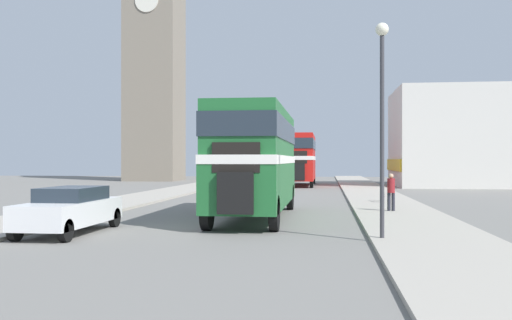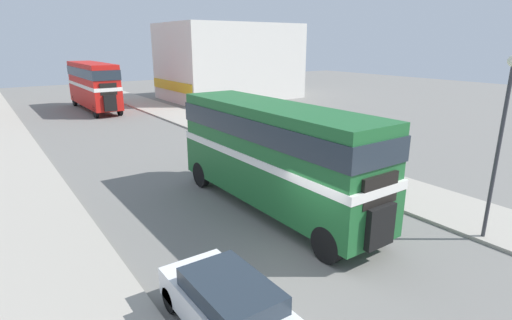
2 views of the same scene
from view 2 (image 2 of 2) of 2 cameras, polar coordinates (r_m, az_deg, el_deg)
ground_plane at (r=12.79m, az=8.33°, el=-13.34°), size 120.00×120.00×0.00m
sidewalk_right at (r=17.71m, az=24.56°, el=-5.79°), size 3.50×120.00×0.12m
double_decker_bus at (r=15.04m, az=2.55°, el=1.63°), size 2.46×10.13×4.12m
bus_distant at (r=41.40m, az=-22.26°, el=10.22°), size 2.38×10.42×4.46m
car_parked_near at (r=9.22m, az=-3.06°, el=-20.85°), size 1.66×4.50×1.41m
pedestrian_walking at (r=20.67m, az=10.20°, el=1.31°), size 0.31×0.31×1.56m
bicycle_on_pavement at (r=24.80m, az=1.63°, el=2.87°), size 0.05×1.76×0.78m
street_lamp at (r=14.41m, az=31.81°, el=4.56°), size 0.36×0.36×5.86m
shop_building_block at (r=47.56m, az=-3.85°, el=13.86°), size 14.58×10.22×8.31m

